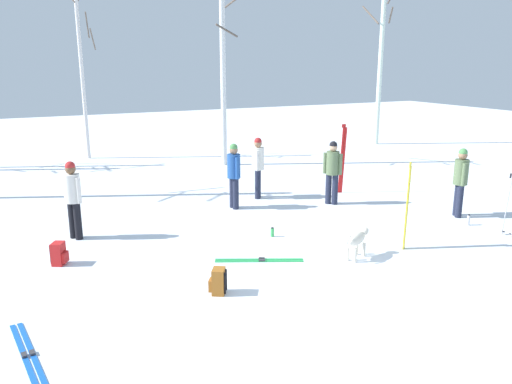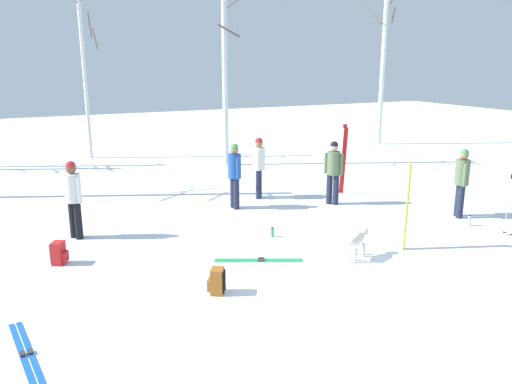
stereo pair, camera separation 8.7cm
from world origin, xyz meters
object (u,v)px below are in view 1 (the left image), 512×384
Objects in this scene: person_3 at (461,178)px; dog at (357,239)px; ski_pair_planted_1 at (342,159)px; water_bottle_0 at (468,220)px; birch_tree_4 at (223,58)px; person_4 at (234,172)px; ski_pair_lying_1 at (28,354)px; person_0 at (332,168)px; water_bottle_1 at (272,232)px; ski_pair_planted_0 at (407,206)px; backpack_1 at (59,254)px; backpack_0 at (218,282)px; birch_tree_3 at (82,63)px; person_2 at (73,195)px; ski_pair_lying_0 at (259,260)px; person_1 at (258,164)px; birch_tree_5 at (381,60)px; ski_poles_0 at (511,203)px.

dog is (-3.94, -1.14, -0.59)m from person_3.
dog is at bearing -121.97° from ski_pair_planted_1.
birch_tree_4 is at bearing 104.38° from water_bottle_0.
ski_pair_lying_1 is (-5.25, -5.12, -0.97)m from person_4.
ski_pair_planted_1 is (0.96, 0.89, 0.02)m from person_0.
water_bottle_0 reaches higher than water_bottle_1.
backpack_1 is (-6.50, 2.22, -0.69)m from ski_pair_planted_0.
birch_tree_3 reaches higher than backpack_0.
ski_pair_lying_0 is at bearing -44.05° from person_2.
person_2 is 1.67m from backpack_1.
ski_pair_lying_0 is (-4.52, -3.67, -0.99)m from ski_pair_planted_1.
birch_tree_4 is at bearing 71.22° from ski_pair_lying_0.
water_bottle_1 is at bearing -145.11° from ski_pair_planted_1.
person_2 is 0.85× the size of ski_pair_planted_1.
dog is 2.07m from water_bottle_1.
person_0 is 8.03× the size of water_bottle_1.
dog is at bearing -116.98° from person_0.
ski_pair_lying_1 is (-4.22, -1.56, -0.00)m from ski_pair_lying_0.
person_2 is 6.05m from dog.
person_4 is (-2.53, 0.78, 0.00)m from person_0.
dog is (-1.77, -3.48, -0.59)m from person_0.
birch_tree_4 is at bearing 55.42° from ski_pair_lying_1.
person_1 is 5.02m from ski_pair_planted_0.
ski_pair_lying_1 is 19.92m from birch_tree_5.
water_bottle_1 reaches higher than ski_pair_lying_0.
birch_tree_3 is (-0.02, 13.58, 3.45)m from backpack_0.
person_0 is 11.19m from birch_tree_5.
ski_pair_lying_1 is at bearing -173.30° from ski_pair_planted_0.
person_2 is 16.36m from birch_tree_5.
ski_poles_0 reaches higher than water_bottle_0.
person_2 is at bearing 135.95° from ski_pair_lying_0.
person_4 is 3.90× the size of backpack_1.
ski_pair_lying_1 is 3.02m from backpack_0.
water_bottle_0 is (3.35, -4.42, -0.85)m from person_1.
birch_tree_3 is 0.94× the size of birch_tree_4.
ski_pair_lying_0 is at bearing 168.61° from ski_poles_0.
person_4 reaches higher than water_bottle_0.
person_4 reaches higher than backpack_0.
birch_tree_3 is at bearing 78.29° from ski_pair_lying_1.
person_2 is at bearing -152.31° from birch_tree_5.
person_1 is at bearing 134.22° from person_3.
person_4 is 8.03× the size of water_bottle_1.
person_1 is 4.80m from ski_pair_lying_0.
ski_pair_lying_0 is 0.23× the size of birch_tree_3.
birch_tree_4 reaches higher than ski_poles_0.
ski_pair_lying_1 is at bearing -149.11° from ski_pair_planted_1.
water_bottle_1 is (0.88, 1.13, 0.09)m from ski_pair_lying_0.
birch_tree_5 reaches higher than person_0.
person_4 is 4.37m from dog.
backpack_1 is 17.60m from birch_tree_5.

